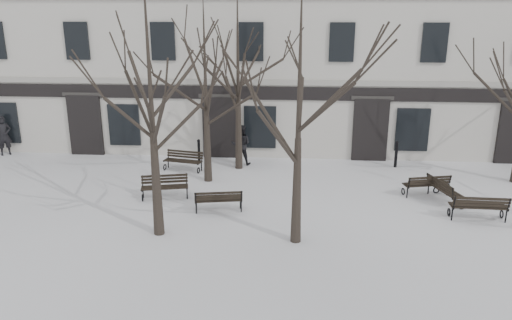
# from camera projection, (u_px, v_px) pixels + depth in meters

# --- Properties ---
(ground) EXTENTS (100.00, 100.00, 0.00)m
(ground) POSITION_uv_depth(u_px,v_px,m) (293.00, 230.00, 16.10)
(ground) COLOR white
(ground) RESTS_ON ground
(building) EXTENTS (40.40, 10.20, 11.40)m
(building) POSITION_uv_depth(u_px,v_px,m) (296.00, 33.00, 26.81)
(building) COLOR beige
(building) RESTS_ON ground
(tree_1) EXTENTS (5.85, 5.85, 8.36)m
(tree_1) POSITION_uv_depth(u_px,v_px,m) (149.00, 68.00, 14.30)
(tree_1) COLOR black
(tree_1) RESTS_ON ground
(tree_2) EXTENTS (5.44, 5.44, 7.77)m
(tree_2) POSITION_uv_depth(u_px,v_px,m) (300.00, 83.00, 13.92)
(tree_2) COLOR black
(tree_2) RESTS_ON ground
(tree_4) EXTENTS (5.12, 5.12, 7.32)m
(tree_4) POSITION_uv_depth(u_px,v_px,m) (205.00, 69.00, 19.31)
(tree_4) COLOR black
(tree_4) RESTS_ON ground
(tree_5) EXTENTS (5.63, 5.63, 8.04)m
(tree_5) POSITION_uv_depth(u_px,v_px,m) (238.00, 54.00, 20.78)
(tree_5) COLOR black
(tree_5) RESTS_ON ground
(bench_0) EXTENTS (1.81, 0.98, 0.87)m
(bench_0) POSITION_uv_depth(u_px,v_px,m) (165.00, 186.00, 18.67)
(bench_0) COLOR black
(bench_0) RESTS_ON ground
(bench_1) EXTENTS (1.73, 0.88, 0.83)m
(bench_1) POSITION_uv_depth(u_px,v_px,m) (219.00, 200.00, 17.41)
(bench_1) COLOR black
(bench_1) RESTS_ON ground
(bench_2) EXTENTS (1.86, 0.72, 0.93)m
(bench_2) POSITION_uv_depth(u_px,v_px,m) (479.00, 206.00, 16.71)
(bench_2) COLOR black
(bench_2) RESTS_ON ground
(bench_3) EXTENTS (1.77, 0.96, 0.85)m
(bench_3) POSITION_uv_depth(u_px,v_px,m) (183.00, 160.00, 21.86)
(bench_3) COLOR black
(bench_3) RESTS_ON ground
(bench_4) EXTENTS (1.80, 0.99, 0.86)m
(bench_4) POSITION_uv_depth(u_px,v_px,m) (427.00, 184.00, 18.88)
(bench_4) COLOR black
(bench_4) RESTS_ON ground
(bench_5) EXTENTS (1.10, 1.82, 0.87)m
(bench_5) POSITION_uv_depth(u_px,v_px,m) (444.00, 190.00, 18.31)
(bench_5) COLOR black
(bench_5) RESTS_ON ground
(bollard_a) EXTENTS (0.14, 0.14, 1.11)m
(bollard_a) POSITION_uv_depth(u_px,v_px,m) (199.00, 150.00, 22.87)
(bollard_a) COLOR black
(bollard_a) RESTS_ON ground
(bollard_b) EXTENTS (0.16, 0.16, 1.21)m
(bollard_b) POSITION_uv_depth(u_px,v_px,m) (396.00, 153.00, 22.21)
(bollard_b) COLOR black
(bollard_b) RESTS_ON ground
(pedestrian_a) EXTENTS (0.84, 0.79, 1.92)m
(pedestrian_a) POSITION_uv_depth(u_px,v_px,m) (7.00, 155.00, 24.27)
(pedestrian_a) COLOR black
(pedestrian_a) RESTS_ON ground
(pedestrian_b) EXTENTS (0.91, 0.72, 1.84)m
(pedestrian_b) POSITION_uv_depth(u_px,v_px,m) (241.00, 164.00, 22.81)
(pedestrian_b) COLOR black
(pedestrian_b) RESTS_ON ground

